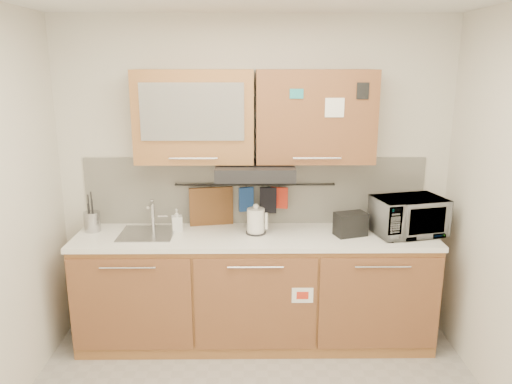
{
  "coord_description": "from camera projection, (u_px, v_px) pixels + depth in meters",
  "views": [
    {
      "loc": [
        -0.03,
        -2.52,
        2.22
      ],
      "look_at": [
        0.01,
        1.05,
        1.3
      ],
      "focal_mm": 35.0,
      "sensor_mm": 36.0,
      "label": 1
    }
  ],
  "objects": [
    {
      "name": "range_hood",
      "position": [
        255.0,
        171.0,
        3.85
      ],
      "size": [
        0.6,
        0.46,
        0.1
      ],
      "primitive_type": "cube",
      "color": "black",
      "rests_on": "upper_cabinets"
    },
    {
      "name": "utensil_rail",
      "position": [
        255.0,
        185.0,
        4.08
      ],
      "size": [
        1.3,
        0.02,
        0.02
      ],
      "primitive_type": "cylinder",
      "rotation": [
        0.0,
        1.57,
        0.0
      ],
      "color": "black",
      "rests_on": "backsplash"
    },
    {
      "name": "utensil_crock",
      "position": [
        92.0,
        221.0,
        3.98
      ],
      "size": [
        0.15,
        0.15,
        0.32
      ],
      "rotation": [
        0.0,
        0.0,
        0.17
      ],
      "color": "#A9A9AD",
      "rests_on": "countertop"
    },
    {
      "name": "toaster",
      "position": [
        351.0,
        224.0,
        3.88
      ],
      "size": [
        0.27,
        0.21,
        0.18
      ],
      "rotation": [
        0.0,
        0.0,
        0.31
      ],
      "color": "black",
      "rests_on": "countertop"
    },
    {
      "name": "pot_holder",
      "position": [
        279.0,
        198.0,
        4.1
      ],
      "size": [
        0.14,
        0.05,
        0.18
      ],
      "primitive_type": "cube",
      "rotation": [
        0.0,
        0.0,
        -0.23
      ],
      "color": "red",
      "rests_on": "utensil_rail"
    },
    {
      "name": "oven_mitt",
      "position": [
        246.0,
        199.0,
        4.1
      ],
      "size": [
        0.12,
        0.07,
        0.2
      ],
      "primitive_type": "cube",
      "rotation": [
        0.0,
        0.0,
        0.33
      ],
      "color": "navy",
      "rests_on": "utensil_rail"
    },
    {
      "name": "countertop",
      "position": [
        255.0,
        237.0,
        3.92
      ],
      "size": [
        2.82,
        0.62,
        0.04
      ],
      "primitive_type": "cube",
      "color": "white",
      "rests_on": "base_cabinet"
    },
    {
      "name": "kettle",
      "position": [
        256.0,
        222.0,
        3.92
      ],
      "size": [
        0.18,
        0.17,
        0.24
      ],
      "rotation": [
        0.0,
        0.0,
        -0.28
      ],
      "color": "white",
      "rests_on": "countertop"
    },
    {
      "name": "wall_back",
      "position": [
        255.0,
        179.0,
        4.12
      ],
      "size": [
        3.2,
        0.0,
        3.2
      ],
      "primitive_type": "plane",
      "rotation": [
        1.57,
        0.0,
        0.0
      ],
      "color": "silver",
      "rests_on": "ground"
    },
    {
      "name": "microwave",
      "position": [
        408.0,
        216.0,
        3.89
      ],
      "size": [
        0.6,
        0.48,
        0.29
      ],
      "primitive_type": "imported",
      "rotation": [
        0.0,
        0.0,
        0.25
      ],
      "color": "#999999",
      "rests_on": "countertop"
    },
    {
      "name": "backsplash",
      "position": [
        255.0,
        191.0,
        4.14
      ],
      "size": [
        2.8,
        0.02,
        0.56
      ],
      "primitive_type": "cube",
      "color": "silver",
      "rests_on": "countertop"
    },
    {
      "name": "dark_pouch",
      "position": [
        268.0,
        200.0,
        4.1
      ],
      "size": [
        0.14,
        0.04,
        0.22
      ],
      "primitive_type": "cube",
      "rotation": [
        0.0,
        0.0,
        -0.03
      ],
      "color": "black",
      "rests_on": "utensil_rail"
    },
    {
      "name": "base_cabinet",
      "position": [
        255.0,
        294.0,
        4.05
      ],
      "size": [
        2.8,
        0.64,
        0.88
      ],
      "color": "#AC723D",
      "rests_on": "floor"
    },
    {
      "name": "soap_bottle",
      "position": [
        177.0,
        220.0,
        3.99
      ],
      "size": [
        0.1,
        0.1,
        0.18
      ],
      "primitive_type": "imported",
      "rotation": [
        0.0,
        0.0,
        0.24
      ],
      "color": "#999999",
      "rests_on": "countertop"
    },
    {
      "name": "sink",
      "position": [
        147.0,
        233.0,
        3.92
      ],
      "size": [
        0.42,
        0.4,
        0.26
      ],
      "color": "silver",
      "rests_on": "countertop"
    },
    {
      "name": "upper_cabinets",
      "position": [
        254.0,
        116.0,
        3.82
      ],
      "size": [
        1.82,
        0.37,
        0.7
      ],
      "color": "#AC723D",
      "rests_on": "wall_back"
    },
    {
      "name": "cutting_board",
      "position": [
        211.0,
        214.0,
        4.13
      ],
      "size": [
        0.36,
        0.09,
        0.44
      ],
      "primitive_type": "cube",
      "rotation": [
        0.0,
        0.0,
        0.19
      ],
      "color": "brown",
      "rests_on": "utensil_rail"
    }
  ]
}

